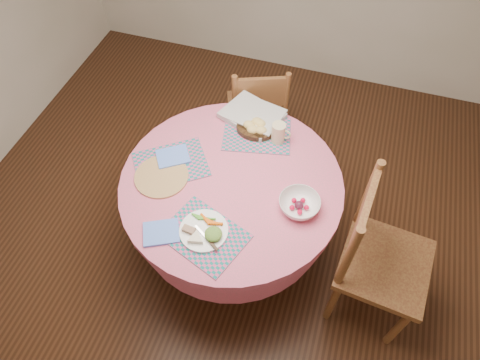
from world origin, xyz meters
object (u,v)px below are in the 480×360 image
object	(u,v)px
dinner_plate	(205,231)
dining_table	(232,201)
chair_right	(376,256)
chair_back	(258,110)
bread_bowl	(256,127)
fruit_bowl	(299,204)
wicker_trivet	(162,176)
latte_mug	(279,133)

from	to	relation	value
dinner_plate	dining_table	bearing A→B (deg)	86.02
chair_right	dinner_plate	world-z (taller)	chair_right
chair_right	chair_back	bearing A→B (deg)	50.50
dinner_plate	bread_bowl	world-z (taller)	bread_bowl
bread_bowl	fruit_bowl	size ratio (longest dim) A/B	0.99
chair_back	fruit_bowl	xyz separation A→B (m)	(0.48, -0.92, 0.31)
dining_table	chair_right	xyz separation A→B (m)	(0.85, -0.11, -0.00)
fruit_bowl	dining_table	bearing A→B (deg)	171.21
chair_right	chair_back	distance (m)	1.35
wicker_trivet	fruit_bowl	xyz separation A→B (m)	(0.77, 0.03, 0.03)
dining_table	dinner_plate	distance (m)	0.41
dining_table	bread_bowl	xyz separation A→B (m)	(0.02, 0.40, 0.23)
chair_back	fruit_bowl	distance (m)	1.08
dining_table	chair_right	world-z (taller)	chair_right
chair_back	bread_bowl	bearing A→B (deg)	81.90
dining_table	chair_back	distance (m)	0.86
dining_table	fruit_bowl	size ratio (longest dim) A/B	5.36
chair_right	dining_table	bearing A→B (deg)	89.06
chair_back	latte_mug	bearing A→B (deg)	96.28
chair_right	chair_back	world-z (taller)	chair_right
wicker_trivet	bread_bowl	bearing A→B (deg)	50.49
chair_back	dining_table	bearing A→B (deg)	74.35
fruit_bowl	chair_back	bearing A→B (deg)	117.64
chair_right	bread_bowl	distance (m)	1.00
bread_bowl	dining_table	bearing A→B (deg)	-93.22
chair_right	latte_mug	world-z (taller)	chair_right
chair_right	latte_mug	distance (m)	0.87
chair_right	wicker_trivet	world-z (taller)	chair_right
dining_table	chair_right	distance (m)	0.86
dinner_plate	fruit_bowl	size ratio (longest dim) A/B	1.07
dining_table	dinner_plate	xyz separation A→B (m)	(-0.02, -0.35, 0.22)
dinner_plate	fruit_bowl	bearing A→B (deg)	34.95
dining_table	chair_right	size ratio (longest dim) A/B	1.17
dining_table	latte_mug	bearing A→B (deg)	64.86
wicker_trivet	latte_mug	size ratio (longest dim) A/B	2.34
chair_back	latte_mug	xyz separation A→B (m)	(0.26, -0.49, 0.35)
chair_right	fruit_bowl	distance (m)	0.52
dining_table	bread_bowl	distance (m)	0.46
wicker_trivet	dinner_plate	size ratio (longest dim) A/B	1.21
dinner_plate	bread_bowl	size ratio (longest dim) A/B	1.08
dinner_plate	fruit_bowl	xyz separation A→B (m)	(0.42, 0.29, 0.01)
bread_bowl	chair_back	bearing A→B (deg)	103.34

